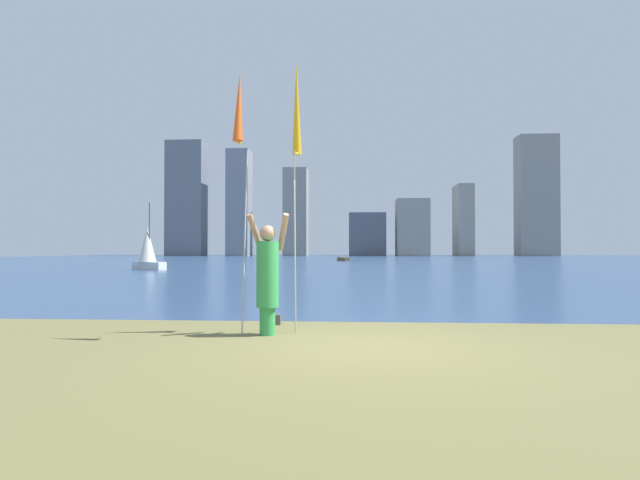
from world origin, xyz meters
TOP-DOWN VIEW (x-y plane):
  - ground at (0.00, 50.95)m, footprint 120.00×138.00m
  - person at (-1.55, 0.94)m, footprint 0.72×0.53m
  - kite_flag_left at (-1.96, 0.70)m, footprint 0.16×0.84m
  - kite_flag_right at (-1.13, 1.38)m, footprint 0.16×0.48m
  - bag at (-1.60, 2.10)m, footprint 0.19×0.13m
  - sailboat_0 at (-13.91, 27.15)m, footprint 2.46×1.66m
  - sailboat_1 at (-1.65, 54.57)m, footprint 1.51×2.20m
  - skyline_tower_0 at (-33.66, 97.03)m, footprint 7.26×5.52m
  - skyline_tower_1 at (-23.18, 97.03)m, footprint 4.34×5.06m
  - skyline_tower_2 at (-12.40, 100.98)m, footprint 4.76×5.12m
  - skyline_tower_3 at (2.02, 99.30)m, footprint 7.18×5.66m
  - skyline_tower_4 at (10.74, 98.29)m, footprint 6.20×6.69m
  - skyline_tower_5 at (21.06, 100.98)m, footprint 3.04×7.38m
  - skyline_tower_6 at (35.15, 100.58)m, footprint 7.43×4.88m

SIDE VIEW (x-z plane):
  - ground at x=0.00m, z-range -0.12..0.00m
  - bag at x=-1.60m, z-range 0.00..0.18m
  - sailboat_1 at x=-1.65m, z-range -2.08..2.64m
  - person at x=-1.55m, z-range -0.02..1.94m
  - sailboat_0 at x=-13.91m, z-range -0.88..3.57m
  - kite_flag_left at x=-1.96m, z-range 1.41..5.58m
  - kite_flag_right at x=-1.13m, z-range 1.39..5.94m
  - skyline_tower_3 at x=2.02m, z-range 0.00..8.45m
  - skyline_tower_4 at x=10.74m, z-range 0.00..10.99m
  - skyline_tower_5 at x=21.06m, z-range 0.00..14.03m
  - skyline_tower_2 at x=-12.40m, z-range 0.00..17.65m
  - skyline_tower_1 at x=-23.18m, z-range 0.00..20.84m
  - skyline_tower_0 at x=-33.66m, z-range 0.00..22.58m
  - skyline_tower_6 at x=35.15m, z-range 0.00..23.56m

